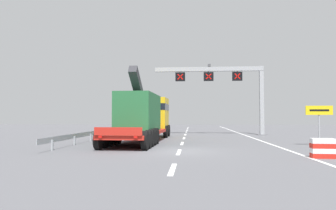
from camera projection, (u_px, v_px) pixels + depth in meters
name	position (u px, v px, depth m)	size (l,w,h in m)	color
ground	(177.00, 151.00, 17.07)	(112.00, 112.00, 0.00)	#5B5B60
lane_markings	(185.00, 135.00, 32.50)	(0.20, 45.61, 0.01)	silver
edge_line_right	(250.00, 137.00, 28.54)	(0.20, 63.00, 0.01)	silver
overhead_lane_gantry	(224.00, 80.00, 32.29)	(11.53, 0.90, 7.43)	#9EA0A5
heavy_haul_truck_red	(145.00, 116.00, 24.87)	(3.38, 14.13, 5.30)	red
exit_sign_yellow	(319.00, 115.00, 19.93)	(1.70, 0.15, 2.61)	#9EA0A5
crash_barrier_striped	(323.00, 148.00, 14.10)	(1.03, 0.56, 0.90)	red
guardrail_left	(116.00, 130.00, 32.07)	(0.13, 32.97, 0.76)	#999EA3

